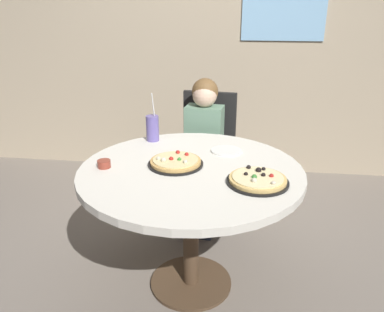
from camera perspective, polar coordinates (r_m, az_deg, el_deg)
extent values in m
plane|color=slate|center=(2.44, -0.15, -18.21)|extent=(8.00, 8.00, 0.00)
cube|color=tan|center=(3.68, 3.58, 19.89)|extent=(5.20, 0.12, 2.90)
cube|color=#8CBFE5|center=(3.62, 13.45, 20.60)|extent=(0.71, 0.02, 0.56)
cylinder|color=silver|center=(2.05, -0.17, -2.33)|extent=(1.19, 1.19, 0.04)
cylinder|color=#4C3826|center=(2.22, -0.16, -10.97)|extent=(0.09, 0.09, 0.69)
cylinder|color=#4C3826|center=(2.43, -0.15, -18.03)|extent=(0.48, 0.48, 0.02)
cube|color=black|center=(2.88, 1.79, -1.46)|extent=(0.45, 0.45, 0.04)
cube|color=black|center=(2.96, 2.60, 4.51)|extent=(0.40, 0.09, 0.52)
cylinder|color=black|center=(2.87, -2.33, -6.57)|extent=(0.04, 0.04, 0.41)
cylinder|color=black|center=(2.80, 4.41, -7.35)|extent=(0.04, 0.04, 0.41)
cylinder|color=black|center=(3.16, -0.61, -3.74)|extent=(0.04, 0.04, 0.41)
cylinder|color=black|center=(3.10, 5.50, -4.38)|extent=(0.04, 0.04, 0.41)
cube|color=#3F4766|center=(2.83, 1.10, -6.52)|extent=(0.28, 0.35, 0.45)
cube|color=slate|center=(2.78, 1.81, 2.93)|extent=(0.28, 0.19, 0.44)
sphere|color=beige|center=(2.70, 1.89, 8.98)|extent=(0.17, 0.17, 0.17)
sphere|color=brown|center=(2.71, 1.98, 9.48)|extent=(0.18, 0.18, 0.18)
cylinder|color=black|center=(2.08, -2.42, -1.18)|extent=(0.30, 0.30, 0.01)
cylinder|color=tan|center=(2.07, -2.43, -0.83)|extent=(0.27, 0.27, 0.02)
cylinder|color=beige|center=(2.07, -2.43, -0.54)|extent=(0.24, 0.24, 0.01)
sphere|color=#B2231E|center=(2.15, -2.10, 0.55)|extent=(0.02, 0.02, 0.02)
sphere|color=#387F33|center=(2.05, -1.88, -0.49)|extent=(0.02, 0.02, 0.02)
sphere|color=#B2231E|center=(2.06, -3.08, -0.40)|extent=(0.02, 0.02, 0.02)
sphere|color=beige|center=(2.07, -4.96, -0.38)|extent=(0.02, 0.02, 0.02)
sphere|color=beige|center=(2.02, -0.98, -0.88)|extent=(0.02, 0.02, 0.02)
sphere|color=beige|center=(2.04, -4.22, -0.61)|extent=(0.03, 0.03, 0.03)
sphere|color=#B2231E|center=(2.12, -0.79, 0.24)|extent=(0.02, 0.02, 0.02)
cylinder|color=black|center=(1.90, 9.63, -3.79)|extent=(0.30, 0.30, 0.01)
cylinder|color=#D8B266|center=(1.89, 9.66, -3.40)|extent=(0.28, 0.28, 0.02)
cylinder|color=beige|center=(1.89, 9.68, -3.10)|extent=(0.25, 0.25, 0.01)
sphere|color=black|center=(1.95, 9.77, -2.07)|extent=(0.03, 0.03, 0.03)
sphere|color=black|center=(1.90, 10.46, -2.76)|extent=(0.02, 0.02, 0.02)
sphere|color=beige|center=(1.83, 9.16, -3.59)|extent=(0.03, 0.03, 0.03)
sphere|color=black|center=(1.90, 7.95, -2.64)|extent=(0.02, 0.02, 0.02)
sphere|color=black|center=(1.97, 8.33, -1.66)|extent=(0.02, 0.02, 0.02)
sphere|color=beige|center=(1.83, 11.91, -3.94)|extent=(0.02, 0.02, 0.02)
sphere|color=#387F33|center=(1.87, 9.16, -3.06)|extent=(0.03, 0.03, 0.03)
sphere|color=#B2231E|center=(1.90, 11.62, -2.87)|extent=(0.02, 0.02, 0.02)
sphere|color=black|center=(1.97, 10.50, -1.90)|extent=(0.02, 0.02, 0.02)
cylinder|color=#6659A5|center=(2.44, -5.84, 4.08)|extent=(0.08, 0.08, 0.16)
cylinder|color=white|center=(2.40, -5.66, 6.75)|extent=(0.02, 0.04, 0.22)
cylinder|color=brown|center=(2.09, -12.83, -1.14)|extent=(0.07, 0.07, 0.04)
cylinder|color=white|center=(2.27, 5.09, 0.77)|extent=(0.18, 0.18, 0.01)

